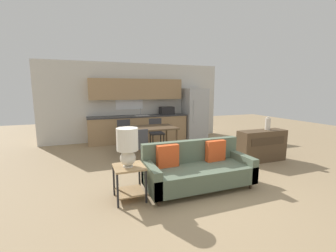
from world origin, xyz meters
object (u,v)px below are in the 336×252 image
(vase, at_px, (268,124))
(dining_chair_near_left, at_px, (138,145))
(table_lamp, at_px, (127,145))
(dining_chair_far_right, at_px, (156,131))
(refrigerator, at_px, (195,113))
(couch, at_px, (197,169))
(credenza, at_px, (262,146))
(side_table, at_px, (129,177))
(dining_chair_far_left, at_px, (125,133))
(dining_table, at_px, (148,130))

(vase, bearing_deg, dining_chair_near_left, 168.33)
(table_lamp, bearing_deg, dining_chair_far_right, 64.74)
(refrigerator, xyz_separation_m, dining_chair_far_right, (-1.83, -0.96, -0.41))
(couch, distance_m, dining_chair_far_right, 3.07)
(credenza, relative_size, dining_chair_far_right, 1.41)
(dining_chair_far_right, bearing_deg, credenza, -44.88)
(refrigerator, xyz_separation_m, table_lamp, (-3.30, -4.07, 0.01))
(side_table, height_order, dining_chair_far_left, dining_chair_far_left)
(side_table, relative_size, table_lamp, 0.90)
(side_table, distance_m, table_lamp, 0.55)
(dining_table, bearing_deg, refrigerator, 36.66)
(side_table, bearing_deg, couch, 1.48)
(couch, xyz_separation_m, side_table, (-1.26, -0.03, 0.05))
(table_lamp, xyz_separation_m, vase, (3.72, 0.90, 0.01))
(couch, relative_size, side_table, 3.47)
(dining_table, distance_m, vase, 3.10)
(couch, xyz_separation_m, dining_chair_far_left, (-0.77, 3.12, 0.17))
(credenza, height_order, dining_chair_far_left, dining_chair_far_left)
(dining_table, height_order, table_lamp, table_lamp)
(credenza, xyz_separation_m, vase, (0.19, 0.04, 0.54))
(vase, xyz_separation_m, dining_chair_far_right, (-2.25, 2.21, -0.43))
(dining_chair_near_left, distance_m, dining_chair_far_right, 1.82)
(credenza, distance_m, vase, 0.58)
(refrigerator, height_order, table_lamp, refrigerator)
(side_table, distance_m, dining_chair_far_right, 3.42)
(couch, height_order, side_table, couch)
(refrigerator, relative_size, couch, 0.93)
(dining_chair_far_left, bearing_deg, dining_table, -66.21)
(table_lamp, bearing_deg, dining_chair_near_left, 71.36)
(couch, distance_m, side_table, 1.26)
(dining_chair_far_left, bearing_deg, side_table, -105.45)
(table_lamp, xyz_separation_m, dining_chair_far_left, (0.51, 3.18, -0.42))
(credenza, bearing_deg, refrigerator, 94.04)
(dining_chair_far_right, bearing_deg, dining_table, -119.35)
(dining_chair_near_left, bearing_deg, refrigerator, -145.16)
(dining_table, distance_m, dining_chair_near_left, 0.94)
(side_table, bearing_deg, dining_chair_near_left, 71.66)
(dining_table, xyz_separation_m, dining_chair_far_left, (-0.48, 0.82, -0.21))
(table_lamp, height_order, dining_chair_near_left, table_lamp)
(table_lamp, distance_m, credenza, 3.67)
(dining_table, relative_size, couch, 0.76)
(table_lamp, relative_size, dining_chair_near_left, 0.70)
(refrigerator, bearing_deg, couch, -116.74)
(dining_table, bearing_deg, table_lamp, -112.85)
(dining_table, distance_m, table_lamp, 2.56)
(refrigerator, distance_m, table_lamp, 5.24)
(refrigerator, distance_m, credenza, 3.26)
(couch, distance_m, vase, 2.65)
(couch, bearing_deg, dining_table, 97.08)
(couch, bearing_deg, table_lamp, -177.31)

